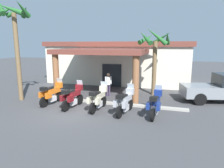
# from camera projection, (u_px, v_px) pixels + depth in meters

# --- Properties ---
(ground_plane) EXTENTS (80.00, 80.00, 0.00)m
(ground_plane) POSITION_uv_depth(u_px,v_px,m) (73.00, 112.00, 11.88)
(ground_plane) COLOR #424244
(motel_building) EXTENTS (14.42, 12.07, 4.12)m
(motel_building) POSITION_uv_depth(u_px,v_px,m) (119.00, 61.00, 21.35)
(motel_building) COLOR silver
(motel_building) RESTS_ON ground_plane
(motorcycle_orange) EXTENTS (0.77, 2.21, 1.61)m
(motorcycle_orange) POSITION_uv_depth(u_px,v_px,m) (52.00, 94.00, 13.28)
(motorcycle_orange) COLOR black
(motorcycle_orange) RESTS_ON ground_plane
(motorcycle_maroon) EXTENTS (0.74, 2.21, 1.61)m
(motorcycle_maroon) POSITION_uv_depth(u_px,v_px,m) (73.00, 97.00, 12.52)
(motorcycle_maroon) COLOR black
(motorcycle_maroon) RESTS_ON ground_plane
(motorcycle_cream) EXTENTS (0.72, 2.21, 1.61)m
(motorcycle_cream) POSITION_uv_depth(u_px,v_px,m) (98.00, 99.00, 12.07)
(motorcycle_cream) COLOR black
(motorcycle_cream) RESTS_ON ground_plane
(motorcycle_silver) EXTENTS (0.83, 2.21, 1.61)m
(motorcycle_silver) POSITION_uv_depth(u_px,v_px,m) (125.00, 102.00, 11.39)
(motorcycle_silver) COLOR black
(motorcycle_silver) RESTS_ON ground_plane
(motorcycle_blue) EXTENTS (0.73, 2.21, 1.61)m
(motorcycle_blue) POSITION_uv_depth(u_px,v_px,m) (155.00, 104.00, 11.00)
(motorcycle_blue) COLOR black
(motorcycle_blue) RESTS_ON ground_plane
(pedestrian) EXTENTS (0.42, 0.38, 1.78)m
(pedestrian) POSITION_uv_depth(u_px,v_px,m) (108.00, 83.00, 15.29)
(pedestrian) COLOR #3F334C
(pedestrian) RESTS_ON ground_plane
(pickup_truck_gray) EXTENTS (5.51, 3.12, 1.95)m
(pickup_truck_gray) POSITION_uv_depth(u_px,v_px,m) (224.00, 89.00, 13.72)
(pickup_truck_gray) COLOR black
(pickup_truck_gray) RESTS_ON ground_plane
(palm_tree_near_portico) EXTENTS (2.56, 2.61, 5.11)m
(palm_tree_near_portico) POSITION_uv_depth(u_px,v_px,m) (155.00, 47.00, 15.16)
(palm_tree_near_portico) COLOR brown
(palm_tree_near_portico) RESTS_ON ground_plane
(palm_tree_roadside) EXTENTS (2.17, 2.24, 6.74)m
(palm_tree_roadside) POSITION_uv_depth(u_px,v_px,m) (15.00, 27.00, 13.48)
(palm_tree_roadside) COLOR brown
(palm_tree_roadside) RESTS_ON ground_plane
(curb_strip) EXTENTS (10.40, 0.36, 0.12)m
(curb_strip) POSITION_uv_depth(u_px,v_px,m) (106.00, 103.00, 13.51)
(curb_strip) COLOR #ADA89E
(curb_strip) RESTS_ON ground_plane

